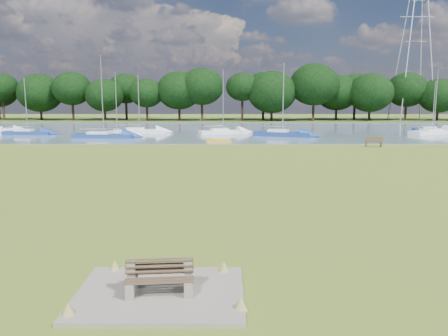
{
  "coord_description": "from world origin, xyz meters",
  "views": [
    {
      "loc": [
        1.63,
        -24.37,
        4.93
      ],
      "look_at": [
        1.58,
        -2.0,
        1.32
      ],
      "focal_mm": 35.0,
      "sensor_mm": 36.0,
      "label": 1
    }
  ],
  "objects_px": {
    "bench_pair": "(160,277)",
    "sailboat_7": "(117,133)",
    "pylon": "(417,16)",
    "sailboat_6": "(103,134)",
    "sailboat_2": "(139,130)",
    "sailboat_5": "(27,131)",
    "sailboat_3": "(282,132)",
    "kayak": "(219,140)",
    "sailboat_8": "(223,131)",
    "sailboat_4": "(433,131)",
    "sailboat_9": "(432,128)",
    "riverbank_bench": "(374,142)"
  },
  "relations": [
    {
      "from": "sailboat_3",
      "to": "bench_pair",
      "type": "bearing_deg",
      "value": -79.46
    },
    {
      "from": "pylon",
      "to": "sailboat_3",
      "type": "distance_m",
      "value": 54.74
    },
    {
      "from": "bench_pair",
      "to": "sailboat_7",
      "type": "distance_m",
      "value": 47.2
    },
    {
      "from": "bench_pair",
      "to": "pylon",
      "type": "height_order",
      "value": "pylon"
    },
    {
      "from": "sailboat_5",
      "to": "sailboat_7",
      "type": "distance_m",
      "value": 12.77
    },
    {
      "from": "sailboat_5",
      "to": "sailboat_8",
      "type": "xyz_separation_m",
      "value": [
        26.13,
        1.22,
        0.03
      ]
    },
    {
      "from": "sailboat_2",
      "to": "sailboat_3",
      "type": "bearing_deg",
      "value": -21.93
    },
    {
      "from": "sailboat_5",
      "to": "sailboat_3",
      "type": "bearing_deg",
      "value": -1.96
    },
    {
      "from": "bench_pair",
      "to": "sailboat_2",
      "type": "height_order",
      "value": "sailboat_2"
    },
    {
      "from": "pylon",
      "to": "sailboat_6",
      "type": "relative_size",
      "value": 3.53
    },
    {
      "from": "pylon",
      "to": "sailboat_7",
      "type": "distance_m",
      "value": 69.44
    },
    {
      "from": "riverbank_bench",
      "to": "sailboat_8",
      "type": "height_order",
      "value": "sailboat_8"
    },
    {
      "from": "pylon",
      "to": "sailboat_9",
      "type": "xyz_separation_m",
      "value": [
        -9.42,
        -29.92,
        -21.16
      ]
    },
    {
      "from": "sailboat_2",
      "to": "sailboat_4",
      "type": "bearing_deg",
      "value": -9.94
    },
    {
      "from": "kayak",
      "to": "sailboat_5",
      "type": "relative_size",
      "value": 0.38
    },
    {
      "from": "sailboat_7",
      "to": "sailboat_9",
      "type": "relative_size",
      "value": 1.12
    },
    {
      "from": "sailboat_4",
      "to": "sailboat_9",
      "type": "bearing_deg",
      "value": 42.47
    },
    {
      "from": "riverbank_bench",
      "to": "kayak",
      "type": "height_order",
      "value": "riverbank_bench"
    },
    {
      "from": "sailboat_7",
      "to": "sailboat_3",
      "type": "bearing_deg",
      "value": 14.57
    },
    {
      "from": "kayak",
      "to": "sailboat_9",
      "type": "bearing_deg",
      "value": 47.22
    },
    {
      "from": "pylon",
      "to": "sailboat_8",
      "type": "relative_size",
      "value": 4.07
    },
    {
      "from": "bench_pair",
      "to": "sailboat_6",
      "type": "distance_m",
      "value": 45.31
    },
    {
      "from": "sailboat_8",
      "to": "pylon",
      "type": "bearing_deg",
      "value": 21.69
    },
    {
      "from": "sailboat_5",
      "to": "sailboat_7",
      "type": "relative_size",
      "value": 0.91
    },
    {
      "from": "kayak",
      "to": "sailboat_7",
      "type": "height_order",
      "value": "sailboat_7"
    },
    {
      "from": "sailboat_6",
      "to": "sailboat_2",
      "type": "bearing_deg",
      "value": 68.79
    },
    {
      "from": "sailboat_6",
      "to": "sailboat_7",
      "type": "xyz_separation_m",
      "value": [
        1.14,
        2.29,
        -0.04
      ]
    },
    {
      "from": "sailboat_3",
      "to": "sailboat_2",
      "type": "bearing_deg",
      "value": -172.25
    },
    {
      "from": "pylon",
      "to": "sailboat_6",
      "type": "xyz_separation_m",
      "value": [
        -54.97,
        -40.72,
        -21.13
      ]
    },
    {
      "from": "sailboat_2",
      "to": "sailboat_6",
      "type": "bearing_deg",
      "value": -122.1
    },
    {
      "from": "sailboat_3",
      "to": "sailboat_7",
      "type": "height_order",
      "value": "sailboat_3"
    },
    {
      "from": "sailboat_6",
      "to": "sailboat_9",
      "type": "distance_m",
      "value": 46.81
    },
    {
      "from": "pylon",
      "to": "sailboat_7",
      "type": "height_order",
      "value": "pylon"
    },
    {
      "from": "riverbank_bench",
      "to": "bench_pair",
      "type": "bearing_deg",
      "value": -107.52
    },
    {
      "from": "sailboat_3",
      "to": "sailboat_7",
      "type": "distance_m",
      "value": 21.18
    },
    {
      "from": "sailboat_8",
      "to": "sailboat_3",
      "type": "bearing_deg",
      "value": -44.97
    },
    {
      "from": "sailboat_2",
      "to": "sailboat_7",
      "type": "bearing_deg",
      "value": -120.85
    },
    {
      "from": "sailboat_7",
      "to": "sailboat_2",
      "type": "bearing_deg",
      "value": 82.15
    },
    {
      "from": "bench_pair",
      "to": "sailboat_7",
      "type": "height_order",
      "value": "sailboat_7"
    },
    {
      "from": "sailboat_5",
      "to": "riverbank_bench",
      "type": "bearing_deg",
      "value": -16.71
    },
    {
      "from": "sailboat_6",
      "to": "kayak",
      "type": "bearing_deg",
      "value": -15.17
    },
    {
      "from": "sailboat_5",
      "to": "sailboat_6",
      "type": "height_order",
      "value": "sailboat_6"
    },
    {
      "from": "kayak",
      "to": "sailboat_5",
      "type": "bearing_deg",
      "value": -178.95
    },
    {
      "from": "sailboat_5",
      "to": "sailboat_6",
      "type": "xyz_separation_m",
      "value": [
        11.42,
        -4.59,
        0.02
      ]
    },
    {
      "from": "sailboat_2",
      "to": "sailboat_5",
      "type": "height_order",
      "value": "sailboat_2"
    },
    {
      "from": "bench_pair",
      "to": "sailboat_9",
      "type": "xyz_separation_m",
      "value": [
        32.14,
        54.08,
        0.01
      ]
    },
    {
      "from": "sailboat_4",
      "to": "sailboat_7",
      "type": "bearing_deg",
      "value": 160.25
    },
    {
      "from": "kayak",
      "to": "sailboat_3",
      "type": "xyz_separation_m",
      "value": [
        7.94,
        6.83,
        0.38
      ]
    },
    {
      "from": "sailboat_5",
      "to": "sailboat_9",
      "type": "bearing_deg",
      "value": 8.4
    },
    {
      "from": "sailboat_2",
      "to": "sailboat_3",
      "type": "height_order",
      "value": "sailboat_3"
    }
  ]
}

